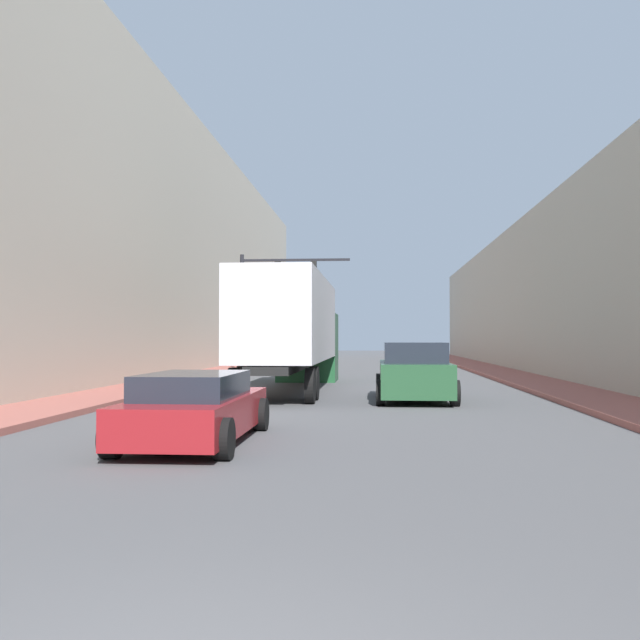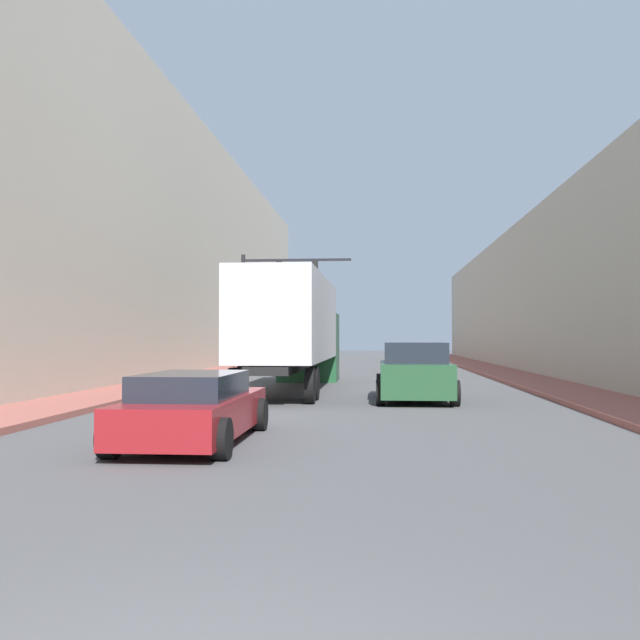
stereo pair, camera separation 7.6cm
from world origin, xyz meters
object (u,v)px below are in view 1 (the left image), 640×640
suv_car (414,373)px  traffic_signal_gantry (267,292)px  sedan_car (196,408)px  semi_truck (294,328)px

suv_car → traffic_signal_gantry: (-6.60, 14.57, 3.36)m
sedan_car → traffic_signal_gantry: traffic_signal_gantry is taller
traffic_signal_gantry → suv_car: bearing=-65.6°
semi_truck → suv_car: semi_truck is taller
suv_car → traffic_signal_gantry: size_ratio=0.77×
suv_car → sedan_car: bearing=-115.9°
sedan_car → traffic_signal_gantry: size_ratio=0.78×
semi_truck → sedan_car: size_ratio=2.73×
sedan_car → suv_car: (4.24, 8.76, 0.21)m
sedan_car → traffic_signal_gantry: 23.72m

